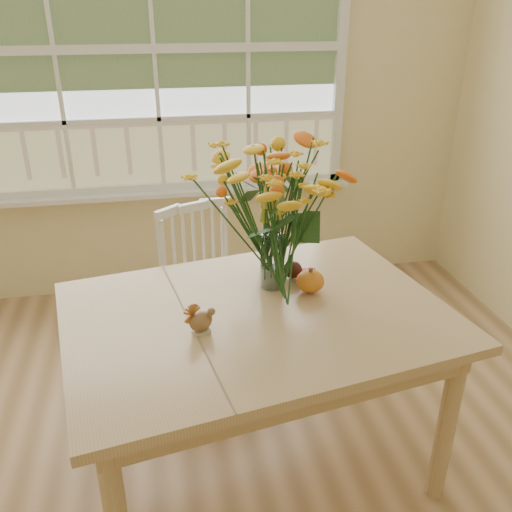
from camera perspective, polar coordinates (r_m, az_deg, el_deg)
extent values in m
cube|color=beige|center=(3.43, -10.46, 17.40)|extent=(4.00, 0.02, 2.70)
cube|color=silver|center=(3.40, -10.73, 20.70)|extent=(2.20, 0.00, 1.60)
cube|color=white|center=(3.52, -9.59, 6.55)|extent=(2.42, 0.12, 0.03)
cube|color=tan|center=(2.04, 0.11, -6.33)|extent=(1.55, 1.22, 0.04)
cube|color=tan|center=(2.08, 0.11, -7.97)|extent=(1.41, 1.08, 0.10)
cylinder|color=tan|center=(2.50, -16.90, -11.37)|extent=(0.07, 0.07, 0.71)
cylinder|color=tan|center=(2.25, 19.43, -16.39)|extent=(0.07, 0.07, 0.71)
cylinder|color=tan|center=(2.78, 8.93, -6.35)|extent=(0.07, 0.07, 0.71)
cube|color=white|center=(2.77, -4.82, -4.78)|extent=(0.52, 0.51, 0.05)
cube|color=white|center=(2.79, -6.51, 0.70)|extent=(0.39, 0.19, 0.46)
cylinder|color=white|center=(2.72, -6.12, -10.96)|extent=(0.03, 0.03, 0.40)
cylinder|color=white|center=(2.94, -8.75, -8.02)|extent=(0.03, 0.03, 0.40)
cylinder|color=white|center=(2.84, -0.41, -9.00)|extent=(0.03, 0.03, 0.40)
cylinder|color=white|center=(3.06, -3.38, -6.35)|extent=(0.03, 0.03, 0.40)
cylinder|color=white|center=(2.16, 1.72, -0.53)|extent=(0.10, 0.10, 0.22)
ellipsoid|color=orange|center=(2.15, 5.72, -2.77)|extent=(0.11, 0.11, 0.09)
cylinder|color=#CCB78C|center=(1.92, -5.79, -7.80)|extent=(0.07, 0.07, 0.01)
ellipsoid|color=brown|center=(1.90, -5.84, -6.83)|extent=(0.11, 0.10, 0.07)
ellipsoid|color=#38160F|center=(2.25, 3.89, -1.54)|extent=(0.08, 0.08, 0.07)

